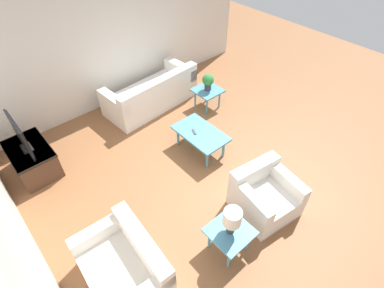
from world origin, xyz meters
TOP-DOWN VIEW (x-y plane):
  - ground_plane at (0.00, 0.00)m, footprint 14.00×14.00m
  - wall_back at (0.00, 3.06)m, footprint 7.20×0.12m
  - wall_right at (3.06, 0.00)m, footprint 0.12×7.20m
  - sofa at (2.24, -0.37)m, footprint 1.08×2.16m
  - armchair at (-1.24, -0.05)m, footprint 0.99×1.00m
  - loveseat at (-0.77, 2.22)m, footprint 1.28×0.95m
  - coffee_table at (0.42, -0.20)m, footprint 1.04×0.63m
  - side_table_plant at (1.37, -1.28)m, footprint 0.57×0.57m
  - side_table_lamp at (-1.37, 0.90)m, footprint 0.57×0.57m
  - tv_stand_chest at (2.03, 2.41)m, footprint 1.00×0.66m
  - television at (2.03, 2.42)m, footprint 0.83×0.16m
  - potted_plant at (1.37, -1.28)m, footprint 0.25×0.25m
  - table_lamp at (-1.37, 0.90)m, footprint 0.25×0.25m
  - remote_control at (0.51, -0.11)m, footprint 0.16×0.10m

SIDE VIEW (x-z plane):
  - ground_plane at x=0.00m, z-range 0.00..0.00m
  - tv_stand_chest at x=2.03m, z-range 0.02..0.55m
  - loveseat at x=-0.77m, z-range -0.08..0.68m
  - sofa at x=2.24m, z-range -0.11..0.71m
  - armchair at x=-1.24m, z-range -0.07..0.68m
  - coffee_table at x=0.42m, z-range 0.18..0.63m
  - side_table_plant at x=1.37m, z-range 0.17..0.64m
  - side_table_lamp at x=-1.37m, z-range 0.17..0.64m
  - remote_control at x=0.51m, z-range 0.45..0.47m
  - potted_plant at x=1.37m, z-range 0.50..0.88m
  - table_lamp at x=-1.37m, z-range 0.54..0.99m
  - television at x=2.03m, z-range 0.53..1.15m
  - wall_back at x=0.00m, z-range 0.00..2.70m
  - wall_right at x=3.06m, z-range 0.00..2.70m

